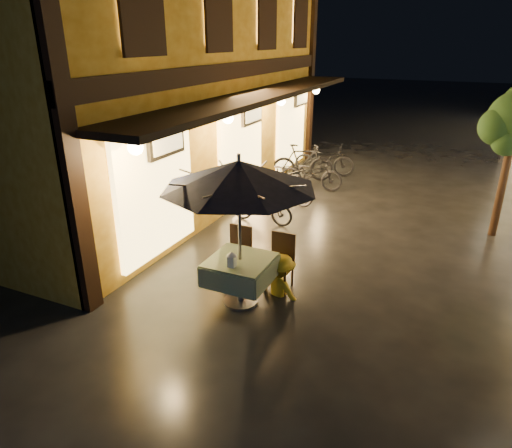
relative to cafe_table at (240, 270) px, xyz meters
The scene contains 14 objects.
ground 1.52m from the cafe_table, ahead, with size 90.00×90.00×0.00m, color black.
west_building 6.83m from the cafe_table, 135.68° to the left, with size 5.90×11.40×7.40m.
cafe_table is the anchor object (origin of this frame).
patio_umbrella 1.56m from the cafe_table, ahead, with size 2.35×2.35×2.46m.
cafe_chair_left 0.84m from the cafe_table, 118.51° to the left, with size 0.42×0.42×0.97m.
cafe_chair_right 0.84m from the cafe_table, 61.49° to the left, with size 0.42×0.42×0.97m.
table_lantern 0.43m from the cafe_table, 90.00° to the right, with size 0.16×0.16×0.25m.
person_orange 0.73m from the cafe_table, 125.93° to the left, with size 0.66×0.51×1.36m, color red.
person_yellow 0.73m from the cafe_table, 49.05° to the left, with size 0.87×0.50×1.35m, color yellow.
bicycle_0 3.49m from the cafe_table, 108.21° to the left, with size 0.53×1.52×0.80m, color black.
bicycle_1 4.88m from the cafe_table, 102.55° to the left, with size 0.45×1.61×0.97m, color black.
bicycle_2 6.24m from the cafe_table, 97.79° to the left, with size 0.61×1.76×0.93m, color black.
bicycle_3 7.04m from the cafe_table, 101.09° to the left, with size 0.52×1.83×1.10m, color black.
bicycle_4 7.85m from the cafe_table, 96.92° to the left, with size 0.64×1.84×0.97m, color black.
Camera 1 is at (1.50, -5.95, 3.98)m, focal length 32.00 mm.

